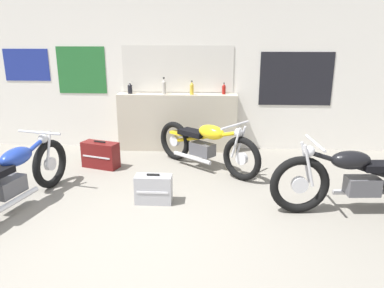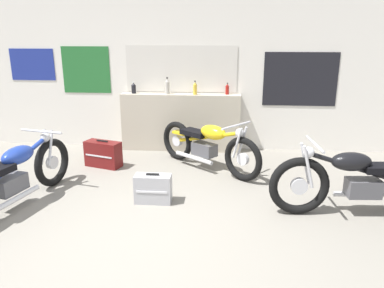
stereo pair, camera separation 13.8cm
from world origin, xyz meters
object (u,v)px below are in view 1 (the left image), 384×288
(hard_case_silver, at_px, (154,189))
(hard_case_darkred, at_px, (101,155))
(motorcycle_black, at_px, (357,179))
(bottle_right_center, at_px, (224,89))
(motorcycle_yellow, at_px, (206,145))
(bottle_leftmost, at_px, (130,88))
(bottle_left_center, at_px, (164,87))
(motorcycle_blue, at_px, (12,178))
(bottle_center, at_px, (192,88))

(hard_case_silver, height_order, hard_case_darkred, hard_case_darkred)
(motorcycle_black, relative_size, hard_case_silver, 4.49)
(bottle_right_center, distance_m, motorcycle_yellow, 1.29)
(hard_case_darkred, bearing_deg, bottle_leftmost, 73.62)
(bottle_left_center, xyz_separation_m, motorcycle_blue, (-1.53, -2.51, -0.76))
(bottle_center, bearing_deg, hard_case_silver, -98.98)
(bottle_left_center, height_order, hard_case_darkred, bottle_left_center)
(hard_case_silver, bearing_deg, bottle_leftmost, 108.45)
(motorcycle_blue, relative_size, motorcycle_yellow, 1.27)
(bottle_right_center, bearing_deg, motorcycle_black, -57.50)
(bottle_leftmost, height_order, hard_case_silver, bottle_leftmost)
(bottle_leftmost, height_order, motorcycle_blue, bottle_leftmost)
(bottle_left_center, bearing_deg, motorcycle_blue, -121.41)
(bottle_left_center, relative_size, bottle_center, 1.23)
(bottle_right_center, bearing_deg, bottle_left_center, -176.40)
(bottle_right_center, height_order, hard_case_darkred, bottle_right_center)
(bottle_left_center, distance_m, motorcycle_blue, 3.03)
(hard_case_silver, bearing_deg, motorcycle_blue, -170.78)
(bottle_leftmost, relative_size, motorcycle_black, 0.10)
(bottle_right_center, xyz_separation_m, hard_case_darkred, (-1.97, -1.05, -0.92))
(bottle_right_center, relative_size, hard_case_silver, 0.44)
(bottle_center, distance_m, motorcycle_black, 3.23)
(bottle_right_center, relative_size, motorcycle_black, 0.10)
(hard_case_silver, bearing_deg, bottle_center, 81.02)
(bottle_left_center, relative_size, hard_case_darkred, 0.48)
(bottle_right_center, xyz_separation_m, motorcycle_black, (1.54, -2.41, -0.70))
(hard_case_darkred, bearing_deg, motorcycle_blue, -112.06)
(bottle_center, bearing_deg, motorcycle_black, -48.08)
(hard_case_silver, bearing_deg, bottle_right_center, 68.26)
(bottle_right_center, bearing_deg, bottle_leftmost, -178.78)
(bottle_right_center, distance_m, motorcycle_black, 2.95)
(bottle_left_center, height_order, bottle_right_center, bottle_left_center)
(bottle_leftmost, height_order, bottle_left_center, bottle_left_center)
(bottle_leftmost, distance_m, bottle_right_center, 1.67)
(bottle_left_center, relative_size, bottle_right_center, 1.46)
(bottle_left_center, bearing_deg, motorcycle_black, -42.11)
(bottle_right_center, distance_m, motorcycle_blue, 3.72)
(bottle_center, xyz_separation_m, hard_case_darkred, (-1.41, -0.98, -0.94))
(motorcycle_blue, xyz_separation_m, motorcycle_black, (4.13, 0.16, 0.01))
(motorcycle_blue, height_order, hard_case_darkred, motorcycle_blue)
(bottle_center, distance_m, motorcycle_blue, 3.30)
(motorcycle_black, bearing_deg, motorcycle_yellow, 142.83)
(motorcycle_black, distance_m, motorcycle_yellow, 2.30)
(bottle_right_center, xyz_separation_m, hard_case_silver, (-0.92, -2.30, -0.94))
(bottle_left_center, distance_m, motorcycle_black, 3.58)
(bottle_leftmost, xyz_separation_m, hard_case_silver, (0.76, -2.27, -0.95))
(motorcycle_black, distance_m, hard_case_silver, 2.47)
(bottle_leftmost, bearing_deg, bottle_center, -1.81)
(motorcycle_black, bearing_deg, hard_case_darkred, 158.75)
(bottle_leftmost, relative_size, hard_case_silver, 0.45)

